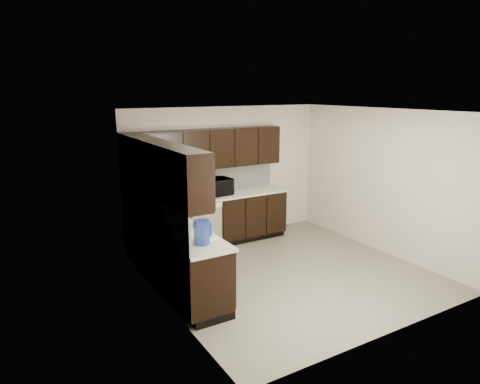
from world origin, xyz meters
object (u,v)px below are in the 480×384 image
object	(u,v)px
sink	(188,238)
microwave	(216,187)
blue_pitcher	(202,232)
toaster_oven	(163,195)
storage_bin	(164,211)

from	to	relation	value
sink	microwave	distance (m)	2.15
sink	blue_pitcher	distance (m)	0.48
sink	toaster_oven	distance (m)	1.74
microwave	blue_pitcher	xyz separation A→B (m)	(-1.30, -2.13, -0.00)
sink	blue_pitcher	size ratio (longest dim) A/B	2.73
toaster_oven	storage_bin	bearing A→B (deg)	-121.77
storage_bin	blue_pitcher	distance (m)	1.29
sink	microwave	xyz separation A→B (m)	(1.31, 1.69, 0.21)
sink	toaster_oven	size ratio (longest dim) A/B	2.12
sink	storage_bin	world-z (taller)	sink
sink	microwave	size ratio (longest dim) A/B	1.51
microwave	storage_bin	xyz separation A→B (m)	(-1.31, -0.84, -0.05)
microwave	toaster_oven	distance (m)	1.01
microwave	toaster_oven	size ratio (longest dim) A/B	1.41
toaster_oven	sink	bearing A→B (deg)	-112.33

